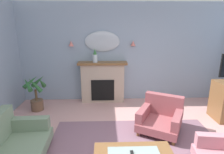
# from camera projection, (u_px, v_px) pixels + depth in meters

# --- Properties ---
(wall_back) EXTENTS (6.87, 0.10, 2.76)m
(wall_back) POSITION_uv_depth(u_px,v_px,m) (124.00, 53.00, 5.30)
(wall_back) COLOR #8C9EB2
(wall_back) RESTS_ON ground
(fireplace) EXTENTS (1.36, 0.36, 1.16)m
(fireplace) POSITION_uv_depth(u_px,v_px,m) (103.00, 82.00, 5.28)
(fireplace) COLOR tan
(fireplace) RESTS_ON ground
(mantel_vase_left) EXTENTS (0.14, 0.14, 0.38)m
(mantel_vase_left) POSITION_uv_depth(u_px,v_px,m) (95.00, 56.00, 5.05)
(mantel_vase_left) COLOR silver
(mantel_vase_left) RESTS_ON fireplace
(wall_mirror) EXTENTS (0.96, 0.06, 0.56)m
(wall_mirror) POSITION_uv_depth(u_px,v_px,m) (102.00, 41.00, 5.11)
(wall_mirror) COLOR #B2BCC6
(wall_sconce_left) EXTENTS (0.14, 0.14, 0.14)m
(wall_sconce_left) POSITION_uv_depth(u_px,v_px,m) (71.00, 44.00, 5.05)
(wall_sconce_left) COLOR #D17066
(wall_sconce_right) EXTENTS (0.14, 0.14, 0.14)m
(wall_sconce_right) POSITION_uv_depth(u_px,v_px,m) (133.00, 43.00, 5.10)
(wall_sconce_right) COLOR #D17066
(armchair_in_corner) EXTENTS (1.10, 1.10, 0.71)m
(armchair_in_corner) POSITION_uv_depth(u_px,v_px,m) (161.00, 117.00, 3.86)
(armchair_in_corner) COLOR #934C51
(armchair_in_corner) RESTS_ON ground
(potted_plant_corner_palm) EXTENTS (0.57, 0.63, 0.95)m
(potted_plant_corner_palm) POSITION_uv_depth(u_px,v_px,m) (36.00, 93.00, 4.75)
(potted_plant_corner_palm) COLOR brown
(potted_plant_corner_palm) RESTS_ON ground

